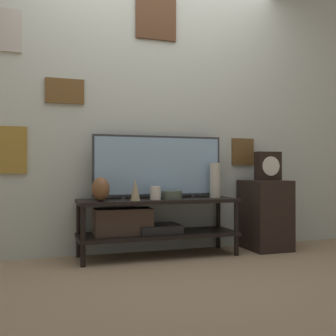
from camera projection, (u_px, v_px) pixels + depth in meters
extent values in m
plane|color=#997F60|center=(167.00, 263.00, 3.12)|extent=(12.00, 12.00, 0.00)
cube|color=beige|center=(150.00, 104.00, 3.61)|extent=(6.40, 0.06, 2.70)
cube|color=brown|center=(243.00, 152.00, 3.86)|extent=(0.23, 0.02, 0.26)
cube|color=#BCB299|center=(243.00, 152.00, 3.85)|extent=(0.20, 0.01, 0.22)
cube|color=#B7B2A8|center=(10.00, 30.00, 3.21)|extent=(0.18, 0.02, 0.35)
cube|color=#2D2D33|center=(10.00, 30.00, 3.20)|extent=(0.14, 0.01, 0.32)
cube|color=brown|center=(65.00, 91.00, 3.34)|extent=(0.32, 0.02, 0.21)
cube|color=white|center=(65.00, 91.00, 3.33)|extent=(0.29, 0.01, 0.17)
cube|color=#4C2D19|center=(156.00, 13.00, 3.59)|extent=(0.38, 0.02, 0.49)
cube|color=slate|center=(156.00, 13.00, 3.59)|extent=(0.34, 0.01, 0.45)
cube|color=olive|center=(4.00, 150.00, 3.19)|extent=(0.36, 0.02, 0.39)
cube|color=#BCB299|center=(4.00, 150.00, 3.18)|extent=(0.32, 0.01, 0.35)
cube|color=black|center=(158.00, 201.00, 3.36)|extent=(1.36, 0.42, 0.03)
cube|color=black|center=(158.00, 234.00, 3.36)|extent=(1.36, 0.42, 0.03)
cylinder|color=black|center=(83.00, 235.00, 2.99)|extent=(0.04, 0.04, 0.49)
cylinder|color=black|center=(236.00, 227.00, 3.39)|extent=(0.04, 0.04, 0.49)
cylinder|color=black|center=(79.00, 228.00, 3.33)|extent=(0.04, 0.04, 0.49)
cylinder|color=black|center=(218.00, 222.00, 3.73)|extent=(0.04, 0.04, 0.49)
cube|color=black|center=(158.00, 229.00, 3.36)|extent=(0.36, 0.30, 0.07)
cube|color=#47382D|center=(123.00, 221.00, 3.27)|extent=(0.48, 0.23, 0.22)
cylinder|color=#333338|center=(123.00, 198.00, 3.36)|extent=(0.05, 0.05, 0.02)
cylinder|color=#333338|center=(192.00, 196.00, 3.56)|extent=(0.05, 0.05, 0.02)
cube|color=#333338|center=(159.00, 166.00, 3.46)|extent=(1.16, 0.04, 0.53)
cube|color=#8CB2D1|center=(159.00, 166.00, 3.45)|extent=(1.13, 0.01, 0.49)
cylinder|color=beige|center=(215.00, 180.00, 3.53)|extent=(0.10, 0.10, 0.31)
ellipsoid|color=brown|center=(101.00, 189.00, 3.12)|extent=(0.14, 0.15, 0.19)
cone|color=tan|center=(135.00, 189.00, 3.16)|extent=(0.08, 0.08, 0.18)
cylinder|color=#4C5647|center=(172.00, 195.00, 3.36)|extent=(0.18, 0.18, 0.07)
cylinder|color=silver|center=(155.00, 193.00, 3.28)|extent=(0.09, 0.09, 0.11)
cube|color=black|center=(265.00, 215.00, 3.67)|extent=(0.36, 0.44, 0.64)
cube|color=black|center=(268.00, 166.00, 3.69)|extent=(0.24, 0.10, 0.27)
cylinder|color=white|center=(271.00, 166.00, 3.63)|extent=(0.18, 0.01, 0.18)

